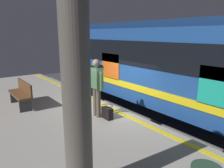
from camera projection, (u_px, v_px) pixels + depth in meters
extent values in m
plane|color=#3D3D3F|center=(115.00, 130.00, 7.88)|extent=(24.77, 24.77, 0.00)
cube|color=#9E998E|center=(50.00, 138.00, 6.31)|extent=(15.91, 4.95, 0.96)
cube|color=yellow|center=(108.00, 108.00, 7.48)|extent=(15.59, 0.16, 0.01)
cube|color=slate|center=(144.00, 119.00, 8.77)|extent=(20.68, 0.08, 0.16)
cube|color=slate|center=(166.00, 111.00, 9.62)|extent=(20.68, 0.08, 0.16)
cube|color=#1E478C|center=(179.00, 66.00, 7.91)|extent=(13.13, 2.94, 2.75)
cube|color=navy|center=(182.00, 25.00, 7.56)|extent=(12.87, 2.71, 0.24)
cube|color=black|center=(152.00, 56.00, 6.93)|extent=(12.47, 0.03, 0.90)
cube|color=yellow|center=(151.00, 92.00, 7.21)|extent=(12.47, 0.03, 0.24)
cube|color=#19A58C|center=(220.00, 88.00, 5.29)|extent=(1.16, 0.02, 1.04)
cube|color=#D85919|center=(110.00, 66.00, 8.85)|extent=(1.16, 0.02, 1.04)
cylinder|color=black|center=(92.00, 92.00, 10.93)|extent=(0.84, 0.12, 0.84)
cylinder|color=black|center=(127.00, 85.00, 12.31)|extent=(0.84, 0.12, 0.84)
cylinder|color=brown|center=(98.00, 103.00, 6.54)|extent=(0.14, 0.14, 0.93)
cylinder|color=brown|center=(95.00, 102.00, 6.68)|extent=(0.14, 0.14, 0.93)
cube|color=#4C724C|center=(96.00, 78.00, 6.43)|extent=(0.40, 0.24, 0.62)
sphere|color=#4C724C|center=(101.00, 68.00, 6.45)|extent=(0.20, 0.20, 0.20)
sphere|color=tan|center=(96.00, 63.00, 6.32)|extent=(0.22, 0.22, 0.22)
cylinder|color=#4C724C|center=(101.00, 81.00, 6.25)|extent=(0.09, 0.09, 0.56)
cylinder|color=#4C724C|center=(90.00, 69.00, 6.50)|extent=(0.09, 0.42, 0.33)
cube|color=black|center=(87.00, 64.00, 6.40)|extent=(0.07, 0.02, 0.15)
cube|color=black|center=(107.00, 113.00, 6.48)|extent=(0.38, 0.18, 0.36)
torus|color=black|center=(107.00, 106.00, 6.43)|extent=(0.35, 0.35, 0.02)
cylinder|color=#59544C|center=(77.00, 98.00, 3.09)|extent=(0.42, 0.42, 3.27)
cube|color=brown|center=(20.00, 94.00, 7.50)|extent=(1.58, 0.44, 0.08)
cube|color=brown|center=(25.00, 87.00, 7.56)|extent=(1.58, 0.06, 0.40)
cube|color=#333338|center=(26.00, 105.00, 7.07)|extent=(0.06, 0.40, 0.45)
cube|color=#333338|center=(16.00, 96.00, 8.05)|extent=(0.06, 0.40, 0.45)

